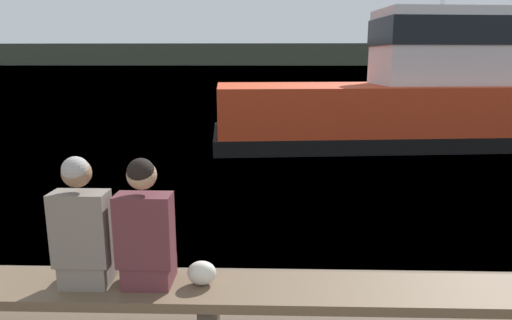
% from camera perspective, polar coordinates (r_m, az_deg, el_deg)
% --- Properties ---
extents(water_surface, '(240.00, 240.00, 0.00)m').
position_cam_1_polar(water_surface, '(124.49, 1.50, 11.52)').
color(water_surface, teal).
rests_on(water_surface, ground).
extents(far_shoreline, '(600.00, 12.00, 7.30)m').
position_cam_1_polar(far_shoreline, '(163.45, 1.55, 13.03)').
color(far_shoreline, '#424738').
rests_on(far_shoreline, ground).
extents(bench_main, '(6.35, 0.55, 0.44)m').
position_cam_1_polar(bench_main, '(3.76, -5.92, -16.46)').
color(bench_main, brown).
rests_on(bench_main, ground).
extents(person_left, '(0.42, 0.36, 1.04)m').
position_cam_1_polar(person_left, '(3.78, -20.87, -8.03)').
color(person_left, '#70665B').
rests_on(person_left, bench_main).
extents(person_right, '(0.42, 0.37, 1.03)m').
position_cam_1_polar(person_right, '(3.62, -13.66, -8.45)').
color(person_right, '#56282D').
rests_on(person_right, bench_main).
extents(shopping_bag, '(0.23, 0.16, 0.19)m').
position_cam_1_polar(shopping_bag, '(3.72, -6.79, -13.84)').
color(shopping_bag, beige).
rests_on(shopping_bag, bench_main).
extents(tugboat_red, '(11.45, 4.27, 5.91)m').
position_cam_1_polar(tugboat_red, '(12.88, 21.21, 6.77)').
color(tugboat_red, red).
rests_on(tugboat_red, water_surface).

